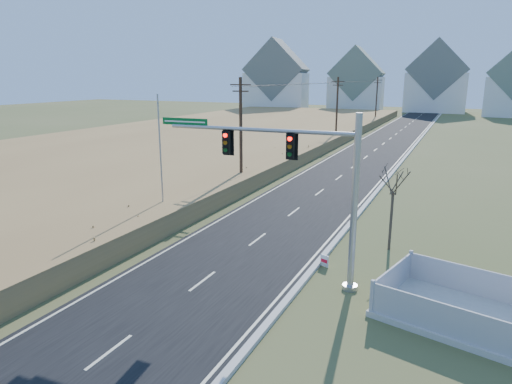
% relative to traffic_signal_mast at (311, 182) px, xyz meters
% --- Properties ---
extents(ground, '(260.00, 260.00, 0.00)m').
position_rel_traffic_signal_mast_xyz_m(ground, '(-4.32, -0.04, -4.65)').
color(ground, '#464E25').
rests_on(ground, ground).
extents(road, '(8.00, 180.00, 0.06)m').
position_rel_traffic_signal_mast_xyz_m(road, '(-4.32, 49.96, -4.62)').
color(road, black).
rests_on(road, ground).
extents(curb, '(0.30, 180.00, 0.18)m').
position_rel_traffic_signal_mast_xyz_m(curb, '(-0.17, 49.96, -4.56)').
color(curb, '#B2AFA8').
rests_on(curb, ground).
extents(reed_marsh, '(38.00, 110.00, 1.30)m').
position_rel_traffic_signal_mast_xyz_m(reed_marsh, '(-28.32, 39.96, -4.00)').
color(reed_marsh, '#A17E48').
rests_on(reed_marsh, ground).
extents(utility_pole_near, '(1.80, 0.26, 9.00)m').
position_rel_traffic_signal_mast_xyz_m(utility_pole_near, '(-10.82, 14.96, 0.04)').
color(utility_pole_near, '#422D1E').
rests_on(utility_pole_near, ground).
extents(utility_pole_mid, '(1.80, 0.26, 9.00)m').
position_rel_traffic_signal_mast_xyz_m(utility_pole_mid, '(-10.82, 44.96, 0.04)').
color(utility_pole_mid, '#422D1E').
rests_on(utility_pole_mid, ground).
extents(utility_pole_far, '(1.80, 0.26, 9.00)m').
position_rel_traffic_signal_mast_xyz_m(utility_pole_far, '(-10.82, 74.96, 0.04)').
color(utility_pole_far, '#422D1E').
rests_on(utility_pole_far, ground).
extents(condo_nw, '(17.69, 13.38, 19.05)m').
position_rel_traffic_signal_mast_xyz_m(condo_nw, '(-42.32, 99.96, 3.06)').
color(condo_nw, silver).
rests_on(condo_nw, ground).
extents(condo_nnw, '(14.93, 11.17, 17.03)m').
position_rel_traffic_signal_mast_xyz_m(condo_nnw, '(-22.32, 107.96, 2.29)').
color(condo_nnw, silver).
rests_on(condo_nnw, ground).
extents(condo_n, '(15.27, 10.20, 18.54)m').
position_rel_traffic_signal_mast_xyz_m(condo_n, '(-2.32, 111.96, 2.96)').
color(condo_n, silver).
rests_on(condo_n, ground).
extents(traffic_signal_mast, '(9.60, 0.66, 7.64)m').
position_rel_traffic_signal_mast_xyz_m(traffic_signal_mast, '(0.00, 0.00, 0.00)').
color(traffic_signal_mast, '#9EA0A5').
rests_on(traffic_signal_mast, ground).
extents(fence_enclosure, '(7.03, 5.61, 1.41)m').
position_rel_traffic_signal_mast_xyz_m(fence_enclosure, '(6.51, -0.71, -4.37)').
color(fence_enclosure, '#B7B5AD').
rests_on(fence_enclosure, ground).
extents(open_sign, '(0.45, 0.22, 0.58)m').
position_rel_traffic_signal_mast_xyz_m(open_sign, '(0.18, 1.96, -4.34)').
color(open_sign, white).
rests_on(open_sign, ground).
extents(flagpole, '(0.36, 0.36, 8.01)m').
position_rel_traffic_signal_mast_xyz_m(flagpole, '(-11.32, 4.75, -1.45)').
color(flagpole, '#B7B5AD').
rests_on(flagpole, ground).
extents(bare_tree, '(1.81, 1.81, 4.79)m').
position_rel_traffic_signal_mast_xyz_m(bare_tree, '(2.68, 5.67, -0.79)').
color(bare_tree, '#4C3F33').
rests_on(bare_tree, ground).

